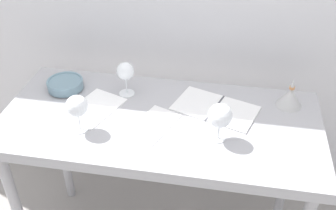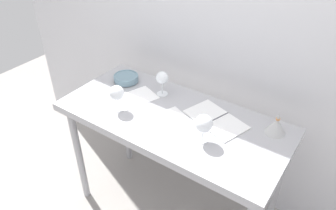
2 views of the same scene
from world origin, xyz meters
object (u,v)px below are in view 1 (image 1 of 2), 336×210
(wine_glass_near_right, at_px, (220,116))
(open_notebook, at_px, (215,108))
(tasting_sheet_lower, at_px, (153,125))
(wine_glass_near_left, at_px, (77,107))
(wine_glass_far_left, at_px, (125,72))
(tasting_sheet_upper, at_px, (94,108))
(decanter_funnel, at_px, (290,97))
(tasting_bowl, at_px, (65,84))

(wine_glass_near_right, distance_m, open_notebook, 0.23)
(open_notebook, height_order, tasting_sheet_lower, open_notebook)
(open_notebook, bearing_deg, wine_glass_near_right, -63.87)
(wine_glass_near_right, bearing_deg, open_notebook, 97.66)
(wine_glass_near_left, height_order, open_notebook, wine_glass_near_left)
(wine_glass_far_left, height_order, tasting_sheet_upper, wine_glass_far_left)
(open_notebook, bearing_deg, decanter_funnel, 33.80)
(wine_glass_near_left, distance_m, tasting_sheet_upper, 0.19)
(wine_glass_near_left, xyz_separation_m, wine_glass_near_right, (0.57, 0.04, -0.00))
(wine_glass_near_right, relative_size, wine_glass_far_left, 1.01)
(wine_glass_far_left, bearing_deg, tasting_sheet_lower, -50.93)
(wine_glass_far_left, relative_size, decanter_funnel, 1.18)
(tasting_sheet_lower, distance_m, decanter_funnel, 0.63)
(tasting_sheet_lower, height_order, tasting_bowl, tasting_bowl)
(wine_glass_near_right, xyz_separation_m, tasting_sheet_lower, (-0.28, 0.04, -0.11))
(wine_glass_near_right, distance_m, tasting_sheet_upper, 0.59)
(wine_glass_near_left, relative_size, decanter_funnel, 1.18)
(open_notebook, relative_size, tasting_sheet_lower, 1.68)
(tasting_sheet_lower, height_order, decanter_funnel, decanter_funnel)
(decanter_funnel, bearing_deg, tasting_sheet_upper, -168.43)
(wine_glass_near_left, bearing_deg, wine_glass_near_right, 3.87)
(wine_glass_near_right, relative_size, open_notebook, 0.41)
(wine_glass_near_right, bearing_deg, tasting_bowl, 162.14)
(wine_glass_near_left, height_order, wine_glass_far_left, same)
(wine_glass_near_right, relative_size, tasting_sheet_upper, 0.64)
(wine_glass_near_right, height_order, open_notebook, wine_glass_near_right)
(wine_glass_far_left, height_order, tasting_bowl, wine_glass_far_left)
(wine_glass_near_left, relative_size, wine_glass_near_right, 0.99)
(wine_glass_far_left, xyz_separation_m, open_notebook, (0.42, -0.05, -0.11))
(tasting_bowl, height_order, decanter_funnel, decanter_funnel)
(tasting_sheet_upper, bearing_deg, wine_glass_near_right, 8.66)
(wine_glass_far_left, relative_size, tasting_bowl, 0.96)
(wine_glass_far_left, height_order, decanter_funnel, wine_glass_far_left)
(tasting_sheet_lower, bearing_deg, decanter_funnel, 45.03)
(wine_glass_far_left, height_order, open_notebook, wine_glass_far_left)
(open_notebook, bearing_deg, tasting_sheet_lower, -128.84)
(wine_glass_near_left, xyz_separation_m, tasting_sheet_lower, (0.30, 0.08, -0.11))
(tasting_sheet_lower, relative_size, decanter_funnel, 1.75)
(wine_glass_far_left, xyz_separation_m, tasting_sheet_upper, (-0.11, -0.14, -0.12))
(wine_glass_near_right, height_order, decanter_funnel, wine_glass_near_right)
(wine_glass_far_left, xyz_separation_m, decanter_funnel, (0.75, 0.04, -0.07))
(wine_glass_near_left, xyz_separation_m, wine_glass_far_left, (0.12, 0.29, 0.00))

